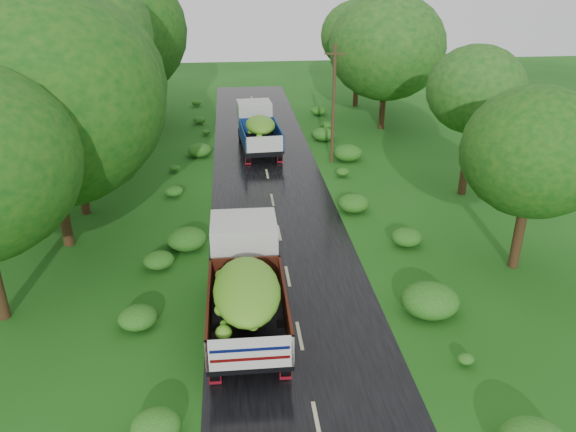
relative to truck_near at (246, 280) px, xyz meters
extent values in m
plane|color=#14450E|center=(1.76, -5.12, -1.70)|extent=(120.00, 120.00, 0.00)
cube|color=black|center=(1.76, -0.12, -1.69)|extent=(6.50, 80.00, 0.02)
cube|color=#BFB78C|center=(1.76, -5.12, -1.68)|extent=(0.12, 1.60, 0.00)
cube|color=#BFB78C|center=(1.76, -1.12, -1.68)|extent=(0.12, 1.60, 0.00)
cube|color=#BFB78C|center=(1.76, 2.88, -1.68)|extent=(0.12, 1.60, 0.00)
cube|color=#BFB78C|center=(1.76, 6.88, -1.68)|extent=(0.12, 1.60, 0.00)
cube|color=#BFB78C|center=(1.76, 10.88, -1.68)|extent=(0.12, 1.60, 0.00)
cube|color=#BFB78C|center=(1.76, 14.88, -1.68)|extent=(0.12, 1.60, 0.00)
cube|color=#BFB78C|center=(1.76, 18.88, -1.68)|extent=(0.12, 1.60, 0.00)
cube|color=#BFB78C|center=(1.76, 22.88, -1.68)|extent=(0.12, 1.60, 0.00)
cube|color=#BFB78C|center=(1.76, 26.88, -1.68)|extent=(0.12, 1.60, 0.00)
cube|color=#BFB78C|center=(1.76, 30.88, -1.68)|extent=(0.12, 1.60, 0.00)
cube|color=#BFB78C|center=(1.76, 34.88, -1.68)|extent=(0.12, 1.60, 0.00)
cube|color=black|center=(0.00, -0.36, -0.97)|extent=(1.97, 6.30, 0.31)
cylinder|color=black|center=(-1.07, 1.94, -1.14)|extent=(0.32, 1.12, 1.12)
cylinder|color=black|center=(1.10, 1.92, -1.14)|extent=(0.32, 1.12, 1.12)
cylinder|color=black|center=(-1.10, -1.78, -1.14)|extent=(0.32, 1.12, 1.12)
cylinder|color=black|center=(1.07, -1.79, -1.14)|extent=(0.32, 1.12, 1.12)
cylinder|color=black|center=(-1.10, -2.92, -1.14)|extent=(0.32, 1.12, 1.12)
cylinder|color=black|center=(1.06, -2.94, -1.14)|extent=(0.32, 1.12, 1.12)
cube|color=maroon|center=(-1.11, -3.30, -1.39)|extent=(0.38, 0.05, 0.50)
cube|color=maroon|center=(1.06, -3.32, -1.39)|extent=(0.38, 0.05, 0.50)
cube|color=silver|center=(0.02, 2.16, 0.24)|extent=(2.48, 2.14, 2.12)
cube|color=black|center=(-0.01, -1.53, -0.73)|extent=(2.60, 4.82, 0.18)
cube|color=#42170B|center=(-1.25, -1.52, -0.11)|extent=(0.13, 4.80, 1.06)
cube|color=#42170B|center=(1.23, -1.54, -0.11)|extent=(0.13, 4.80, 1.06)
cube|color=#42170B|center=(0.01, 0.83, -0.11)|extent=(2.57, 0.11, 1.06)
cube|color=silver|center=(-0.03, -3.88, -0.11)|extent=(2.57, 0.11, 1.06)
ellipsoid|color=#4A961B|center=(-0.01, -1.53, 0.56)|extent=(2.19, 4.05, 1.12)
cube|color=black|center=(1.52, 19.39, -1.02)|extent=(2.17, 5.99, 0.29)
cylinder|color=black|center=(0.37, 21.46, -1.18)|extent=(0.36, 1.06, 1.05)
cylinder|color=black|center=(2.40, 21.59, -1.18)|extent=(0.36, 1.06, 1.05)
cylinder|color=black|center=(0.60, 17.99, -1.18)|extent=(0.36, 1.06, 1.05)
cylinder|color=black|center=(2.62, 18.12, -1.18)|extent=(0.36, 1.06, 1.05)
cylinder|color=black|center=(0.67, 16.92, -1.18)|extent=(0.36, 1.06, 1.05)
cylinder|color=black|center=(2.69, 17.05, -1.18)|extent=(0.36, 1.06, 1.05)
cube|color=maroon|center=(0.69, 16.57, -1.41)|extent=(0.36, 0.06, 0.47)
cube|color=maroon|center=(2.71, 16.70, -1.41)|extent=(0.36, 0.06, 0.47)
cube|color=silver|center=(1.37, 21.74, 0.12)|extent=(2.43, 2.13, 1.99)
cube|color=black|center=(1.59, 18.30, -0.79)|extent=(2.69, 4.64, 0.17)
cube|color=navy|center=(0.44, 18.22, -0.21)|extent=(0.37, 4.49, 0.99)
cube|color=navy|center=(2.75, 18.37, -0.21)|extent=(0.37, 4.49, 0.99)
cube|color=navy|center=(1.45, 20.50, -0.21)|extent=(2.40, 0.24, 0.99)
cube|color=silver|center=(1.73, 16.10, -0.21)|extent=(2.40, 0.24, 0.99)
ellipsoid|color=#4A961B|center=(1.59, 18.30, 0.41)|extent=(2.26, 3.90, 1.05)
cylinder|color=#382616|center=(6.01, 16.65, 1.94)|extent=(0.25, 0.25, 7.27)
cube|color=#382616|center=(6.01, 16.65, 5.03)|extent=(1.25, 0.42, 0.09)
cylinder|color=black|center=(-7.86, 6.74, 2.09)|extent=(0.46, 0.46, 7.58)
ellipsoid|color=#0D4811|center=(-7.86, 6.74, 4.97)|extent=(4.46, 4.46, 4.01)
cylinder|color=black|center=(-7.85, 10.21, 2.01)|extent=(0.46, 0.46, 7.42)
ellipsoid|color=#0D4811|center=(-7.85, 10.21, 4.83)|extent=(4.33, 4.33, 3.89)
cylinder|color=black|center=(-9.09, 15.74, 2.92)|extent=(0.50, 0.50, 9.24)
ellipsoid|color=#0D4811|center=(-9.09, 15.74, 6.43)|extent=(4.40, 4.40, 3.96)
cylinder|color=black|center=(-8.10, 19.82, 1.96)|extent=(0.46, 0.46, 7.32)
ellipsoid|color=#0D4811|center=(-8.10, 19.82, 4.74)|extent=(3.29, 3.29, 2.97)
cylinder|color=black|center=(-8.75, 26.43, 2.34)|extent=(0.47, 0.47, 8.07)
ellipsoid|color=#0D4811|center=(-8.75, 26.43, 5.41)|extent=(4.74, 4.74, 4.27)
cylinder|color=black|center=(-7.82, 31.69, 2.06)|extent=(0.46, 0.46, 7.51)
ellipsoid|color=#0D4811|center=(-7.82, 31.69, 4.91)|extent=(3.47, 3.47, 3.12)
cylinder|color=black|center=(11.36, 2.73, 1.19)|extent=(0.42, 0.42, 5.78)
ellipsoid|color=#124B16|center=(11.36, 2.73, 3.38)|extent=(3.37, 3.37, 3.03)
cylinder|color=black|center=(12.27, 10.72, 1.57)|extent=(0.44, 0.44, 6.54)
ellipsoid|color=#124B16|center=(12.27, 10.72, 4.06)|extent=(3.17, 3.17, 2.86)
cylinder|color=black|center=(11.11, 23.83, 1.73)|extent=(0.44, 0.44, 6.85)
ellipsoid|color=#124B16|center=(11.11, 23.83, 4.33)|extent=(4.10, 4.10, 3.69)
cylinder|color=black|center=(10.66, 31.03, 1.68)|extent=(0.44, 0.44, 6.76)
ellipsoid|color=#124B16|center=(10.66, 31.03, 4.25)|extent=(3.58, 3.58, 3.22)
camera|label=1|loc=(-0.29, -16.86, 10.26)|focal=35.00mm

